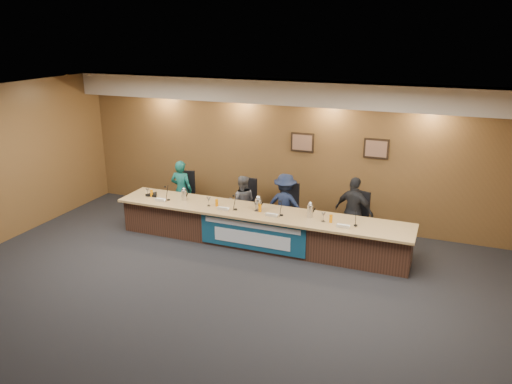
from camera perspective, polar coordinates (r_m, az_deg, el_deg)
floor at (r=8.39m, az=-5.70°, el=-12.28°), size 10.00×10.00×0.00m
ceiling at (r=7.30m, az=-6.50°, el=9.87°), size 10.00×8.00×0.04m
wall_back at (r=11.24m, az=3.37°, el=4.64°), size 10.00×0.04×3.20m
soffit at (r=10.76m, az=3.08°, el=11.34°), size 10.00×0.50×0.50m
dais_body at (r=10.19m, az=0.39°, el=-4.20°), size 6.00×0.80×0.70m
dais_top at (r=10.01m, az=0.29°, el=-2.33°), size 6.10×0.95×0.05m
banner at (r=9.83m, az=-0.49°, el=-4.91°), size 2.20×0.02×0.65m
banner_text_upper at (r=9.74m, az=-0.52°, el=-3.86°), size 2.00×0.01×0.10m
banner_text_lower at (r=9.85m, az=-0.51°, el=-5.36°), size 1.60×0.01×0.28m
wall_photo_left at (r=11.04m, az=5.33°, el=5.67°), size 0.52×0.04×0.42m
wall_photo_right at (r=10.71m, az=13.58°, el=4.84°), size 0.52×0.04×0.42m
panelist_a at (r=11.57m, az=-8.51°, el=0.22°), size 0.53×0.37×1.40m
panelist_b at (r=10.95m, az=-1.59°, el=-1.16°), size 0.70×0.61×1.21m
panelist_c at (r=10.59m, az=3.34°, el=-1.45°), size 0.87×0.50×1.35m
panelist_d at (r=10.25m, az=11.13°, el=-2.22°), size 0.91×0.60×1.44m
office_chair_a at (r=11.72m, az=-8.22°, el=-0.65°), size 0.57×0.57×0.08m
office_chair_b at (r=11.07m, az=-1.38°, el=-1.60°), size 0.51×0.51×0.08m
office_chair_c at (r=10.75m, az=3.49°, el=-2.27°), size 0.48×0.48×0.08m
office_chair_d at (r=10.42m, az=11.15°, el=-3.27°), size 0.60×0.60×0.08m
nameplate_a at (r=10.71m, az=-10.99°, el=-0.86°), size 0.24×0.08×0.10m
microphone_a at (r=10.78m, az=-9.98°, el=-0.88°), size 0.07×0.07×0.02m
juice_glass_a at (r=11.05m, az=-11.84°, el=-0.16°), size 0.06×0.06×0.15m
water_glass_a at (r=11.07m, az=-12.29°, el=-0.06°), size 0.08×0.08×0.18m
nameplate_b at (r=10.04m, az=-3.87°, el=-1.89°), size 0.24×0.08×0.10m
microphone_b at (r=10.08m, az=-2.36°, el=-1.99°), size 0.07×0.07×0.02m
juice_glass_b at (r=10.27m, az=-4.51°, el=-1.25°), size 0.06×0.06×0.15m
water_glass_b at (r=10.31m, az=-5.43°, el=-1.11°), size 0.08×0.08×0.18m
nameplate_c at (r=9.68m, az=1.70°, el=-2.63°), size 0.24×0.08×0.10m
microphone_c at (r=9.77m, az=2.92°, el=-2.66°), size 0.07×0.07×0.02m
juice_glass_c at (r=9.94m, az=0.46°, el=-1.87°), size 0.06×0.06×0.15m
water_glass_c at (r=9.97m, az=-0.01°, el=-1.70°), size 0.08×0.08×0.18m
nameplate_d at (r=9.29m, az=9.87°, el=-3.85°), size 0.24×0.08×0.10m
microphone_d at (r=9.45m, az=11.31°, el=-3.76°), size 0.07×0.07×0.02m
juice_glass_d at (r=9.51m, az=8.55°, el=-3.04°), size 0.06×0.06×0.15m
water_glass_d at (r=9.53m, az=7.71°, el=-2.87°), size 0.08×0.08×0.18m
carafe_left at (r=10.71m, az=-8.21°, el=-0.36°), size 0.12×0.12×0.22m
carafe_mid at (r=10.04m, az=0.27°, el=-1.40°), size 0.13×0.13×0.23m
carafe_right at (r=9.70m, az=6.21°, el=-2.17°), size 0.12×0.12×0.26m
speakerphone at (r=11.11m, az=-11.72°, el=-0.31°), size 0.32×0.32×0.05m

